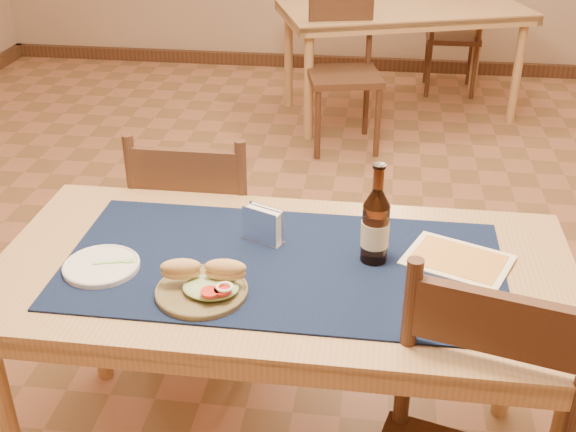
# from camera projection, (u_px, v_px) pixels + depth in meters

# --- Properties ---
(main_table) EXTENTS (1.60, 0.80, 0.75)m
(main_table) POSITION_uv_depth(u_px,v_px,m) (283.00, 290.00, 2.02)
(main_table) COLOR #B08253
(main_table) RESTS_ON ground
(placemat) EXTENTS (1.20, 0.60, 0.01)m
(placemat) POSITION_uv_depth(u_px,v_px,m) (283.00, 264.00, 1.98)
(placemat) COLOR #0F1939
(placemat) RESTS_ON main_table
(baseboard) EXTENTS (6.00, 7.00, 0.10)m
(baseboard) POSITION_uv_depth(u_px,v_px,m) (311.00, 304.00, 3.01)
(baseboard) COLOR #432917
(baseboard) RESTS_ON ground
(back_table) EXTENTS (1.76, 1.27, 0.75)m
(back_table) POSITION_uv_depth(u_px,v_px,m) (403.00, 19.00, 4.81)
(back_table) COLOR #B08253
(back_table) RESTS_ON ground
(chair_main_far) EXTENTS (0.43, 0.43, 0.94)m
(chair_main_far) POSITION_uv_depth(u_px,v_px,m) (202.00, 236.00, 2.65)
(chair_main_far) COLOR #432917
(chair_main_far) RESTS_ON ground
(chair_back_near) EXTENTS (0.51, 0.51, 0.93)m
(chair_back_near) POSITION_uv_depth(u_px,v_px,m) (343.00, 70.00, 4.43)
(chair_back_near) COLOR #432917
(chair_back_near) RESTS_ON ground
(chair_back_far) EXTENTS (0.39, 0.39, 0.84)m
(chair_back_far) POSITION_uv_depth(u_px,v_px,m) (453.00, 35.00, 5.33)
(chair_back_far) COLOR #432917
(chair_back_far) RESTS_ON ground
(sandwich_plate) EXTENTS (0.24, 0.24, 0.09)m
(sandwich_plate) POSITION_uv_depth(u_px,v_px,m) (204.00, 285.00, 1.84)
(sandwich_plate) COLOR brown
(sandwich_plate) RESTS_ON placemat
(side_plate) EXTENTS (0.21, 0.21, 0.02)m
(side_plate) POSITION_uv_depth(u_px,v_px,m) (101.00, 266.00, 1.95)
(side_plate) COLOR silver
(side_plate) RESTS_ON placemat
(fork) EXTENTS (0.11, 0.04, 0.00)m
(fork) POSITION_uv_depth(u_px,v_px,m) (117.00, 262.00, 1.96)
(fork) COLOR #90D876
(fork) RESTS_ON side_plate
(beer_bottle) EXTENTS (0.08, 0.08, 0.29)m
(beer_bottle) POSITION_uv_depth(u_px,v_px,m) (375.00, 226.00, 1.95)
(beer_bottle) COLOR #3F1D0B
(beer_bottle) RESTS_ON placemat
(napkin_holder) EXTENTS (0.13, 0.09, 0.11)m
(napkin_holder) POSITION_uv_depth(u_px,v_px,m) (263.00, 226.00, 2.06)
(napkin_holder) COLOR silver
(napkin_holder) RESTS_ON placemat
(menu_card) EXTENTS (0.33, 0.29, 0.01)m
(menu_card) POSITION_uv_depth(u_px,v_px,m) (458.00, 260.00, 1.99)
(menu_card) COLOR #F5E2B9
(menu_card) RESTS_ON placemat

